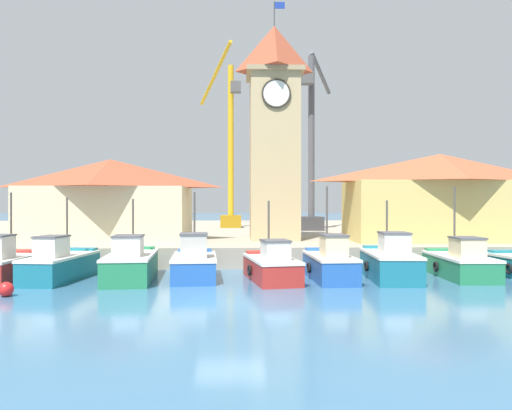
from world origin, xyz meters
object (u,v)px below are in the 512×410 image
Objects in this scene: port_crane_far at (312,164)px; warehouse_right at (440,196)px; fishing_boat_left_outer at (5,265)px; port_crane_near at (229,161)px; fishing_boat_mid_left at (131,264)px; mooring_buoy at (6,289)px; fishing_boat_center at (194,263)px; fishing_boat_right_inner at (330,264)px; fishing_boat_right_outer at (390,263)px; fishing_boat_far_right at (460,263)px; fishing_boat_left_inner at (60,264)px; clock_tower at (274,126)px; warehouse_left at (110,199)px; fishing_boat_mid_right at (272,266)px.

warehouse_right is at bearing -61.56° from port_crane_far.
port_crane_far reaches higher than fishing_boat_left_outer.
port_crane_near is at bearing 68.06° from fishing_boat_left_outer.
fishing_boat_mid_left is 9.40× the size of mooring_buoy.
fishing_boat_center is 0.94× the size of fishing_boat_right_inner.
fishing_boat_left_outer is 0.25× the size of port_crane_near.
fishing_boat_center is at bearing 176.91° from fishing_boat_right_outer.
fishing_boat_right_inner is at bearing -1.19° from fishing_boat_mid_left.
fishing_boat_center is 8.07m from mooring_buoy.
port_crane_near reaches higher than fishing_boat_mid_left.
fishing_boat_far_right is at bearing 4.10° from fishing_boat_right_inner.
fishing_boat_right_inner is at bearing 15.38° from mooring_buoy.
fishing_boat_left_inner is at bearing 178.22° from fishing_boat_right_outer.
fishing_boat_right_inner reaches higher than fishing_boat_mid_left.
mooring_buoy is (-15.63, -24.19, -6.74)m from port_crane_far.
fishing_boat_left_outer is at bearing -179.85° from fishing_boat_far_right.
port_crane_near is at bearing 144.68° from port_crane_far.
warehouse_right is (8.80, 8.42, 3.29)m from fishing_boat_right_inner.
fishing_boat_right_inner reaches higher than fishing_boat_left_inner.
fishing_boat_center is at bearing 176.32° from fishing_boat_right_inner.
fishing_boat_right_inner is at bearing -175.90° from fishing_boat_far_right.
fishing_boat_mid_left is at bearing -179.03° from fishing_boat_far_right.
warehouse_right reaches higher than fishing_boat_left_inner.
warehouse_left is at bearing -179.88° from clock_tower.
fishing_boat_mid_left is 10.46m from warehouse_left.
fishing_boat_mid_left is at bearing -175.73° from fishing_boat_center.
fishing_boat_center is at bearing 170.07° from fishing_boat_mid_right.
fishing_boat_center is at bearing 30.52° from mooring_buoy.
fishing_boat_left_inner is at bearing -0.27° from fishing_boat_left_outer.
fishing_boat_left_inner is 15.58m from fishing_boat_right_outer.
fishing_boat_mid_right is 1.00× the size of fishing_boat_right_inner.
fishing_boat_left_outer reaches higher than fishing_boat_right_outer.
clock_tower is at bearing 63.85° from fishing_boat_center.
fishing_boat_far_right is 0.28× the size of port_crane_near.
fishing_boat_right_outer is at bearing -171.36° from fishing_boat_far_right.
fishing_boat_mid_left is 1.06× the size of fishing_boat_right_outer.
fishing_boat_center reaches higher than fishing_boat_mid_left.
fishing_boat_left_inner is at bearing -139.49° from clock_tower.
clock_tower is at bearing 51.66° from fishing_boat_mid_left.
warehouse_left is at bearing 124.16° from fishing_boat_center.
mooring_buoy is (-4.00, -3.87, -0.48)m from fishing_boat_mid_left.
fishing_boat_far_right reaches higher than fishing_boat_right_outer.
fishing_boat_mid_left is 1.11× the size of fishing_boat_mid_right.
fishing_boat_mid_right is 9.29m from fishing_boat_far_right.
port_crane_far is (17.55, 20.10, 6.29)m from fishing_boat_left_outer.
fishing_boat_far_right reaches higher than fishing_boat_left_outer.
warehouse_left is (-9.90, 9.84, 3.20)m from fishing_boat_mid_right.
port_crane_near is at bearing 95.11° from fishing_boat_mid_right.
fishing_boat_mid_left is at bearing -3.45° from fishing_boat_left_inner.
fishing_boat_center is 0.95× the size of fishing_boat_mid_right.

